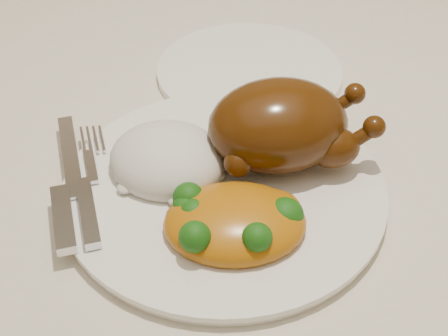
{
  "coord_description": "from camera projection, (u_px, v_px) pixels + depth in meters",
  "views": [
    {
      "loc": [
        0.08,
        -0.55,
        1.17
      ],
      "look_at": [
        0.13,
        -0.12,
        0.8
      ],
      "focal_mm": 50.0,
      "sensor_mm": 36.0,
      "label": 1
    }
  ],
  "objects": [
    {
      "name": "mac_and_cheese",
      "position": [
        237.0,
        220.0,
        0.53
      ],
      "size": [
        0.13,
        0.1,
        0.05
      ],
      "rotation": [
        0.0,
        0.0,
        -0.08
      ],
      "color": "#B7660B",
      "rests_on": "dinner_plate"
    },
    {
      "name": "tablecloth",
      "position": [
        90.0,
        147.0,
        0.69
      ],
      "size": [
        1.73,
        1.03,
        0.18
      ],
      "color": "beige",
      "rests_on": "dining_table"
    },
    {
      "name": "rice_mound",
      "position": [
        168.0,
        160.0,
        0.59
      ],
      "size": [
        0.14,
        0.14,
        0.06
      ],
      "rotation": [
        0.0,
        0.0,
        -0.44
      ],
      "color": "silver",
      "rests_on": "dinner_plate"
    },
    {
      "name": "dinner_plate",
      "position": [
        224.0,
        189.0,
        0.58
      ],
      "size": [
        0.39,
        0.39,
        0.01
      ],
      "primitive_type": "cylinder",
      "rotation": [
        0.0,
        0.0,
        0.39
      ],
      "color": "white",
      "rests_on": "tablecloth"
    },
    {
      "name": "roast_chicken",
      "position": [
        282.0,
        125.0,
        0.58
      ],
      "size": [
        0.16,
        0.11,
        0.08
      ],
      "rotation": [
        0.0,
        0.0,
        0.05
      ],
      "color": "#4B2608",
      "rests_on": "dinner_plate"
    },
    {
      "name": "side_plate",
      "position": [
        249.0,
        71.0,
        0.74
      ],
      "size": [
        0.26,
        0.26,
        0.01
      ],
      "primitive_type": "cylinder",
      "rotation": [
        0.0,
        0.0,
        -0.2
      ],
      "color": "white",
      "rests_on": "tablecloth"
    },
    {
      "name": "cutlery",
      "position": [
        77.0,
        194.0,
        0.56
      ],
      "size": [
        0.05,
        0.19,
        0.01
      ],
      "rotation": [
        0.0,
        0.0,
        0.15
      ],
      "color": "silver",
      "rests_on": "dinner_plate"
    },
    {
      "name": "dining_table",
      "position": [
        99.0,
        195.0,
        0.74
      ],
      "size": [
        1.6,
        0.9,
        0.76
      ],
      "color": "brown",
      "rests_on": "floor"
    }
  ]
}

